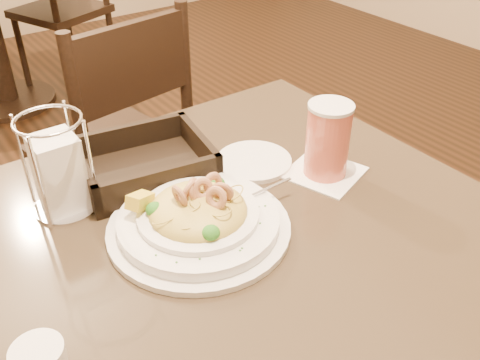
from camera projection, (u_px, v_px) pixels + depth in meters
main_table at (246, 312)px, 1.09m from camera, size 0.90×0.90×0.75m
dining_chair_near at (118, 144)px, 1.67m from camera, size 0.48×0.48×0.93m
dining_chair_far at (65, 4)px, 2.92m from camera, size 0.55×0.55×0.93m
pasta_bowl at (198, 217)px, 0.92m from camera, size 0.36×0.32×0.10m
drink_glass at (328, 141)px, 1.04m from camera, size 0.17×0.17×0.15m
bread_basket at (145, 166)px, 1.07m from camera, size 0.28×0.24×0.07m
napkin_caddy at (59, 171)px, 0.95m from camera, size 0.12×0.12×0.19m
side_plate at (254, 161)px, 1.11m from camera, size 0.17×0.17×0.01m
butter_ramekin at (38, 357)px, 0.70m from camera, size 0.08×0.08×0.03m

